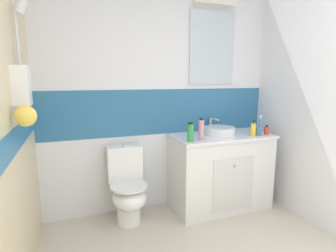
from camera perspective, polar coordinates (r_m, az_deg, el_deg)
The scene contains 9 objects.
wall_back_tiled at distance 3.01m, azimuth -1.40°, elevation 6.25°, with size 3.20×0.20×2.50m.
vanity_cabinet at distance 3.14m, azimuth 11.04°, elevation -9.40°, with size 1.11×0.57×0.85m.
sink_basin at distance 3.05m, azimuth 10.91°, elevation -0.87°, with size 0.35×0.39×0.16m.
toilet at distance 2.83m, azimuth -8.67°, elevation -12.89°, with size 0.37×0.50×0.79m.
toothbrush_cup at distance 3.09m, azimuth 18.82°, elevation -0.80°, with size 0.07×0.07×0.22m.
soap_dispenser at distance 3.03m, azimuth 17.79°, elevation -0.74°, with size 0.05×0.05×0.18m.
mouthwash_bottle at distance 2.64m, azimuth 4.82°, elevation -1.35°, with size 0.07×0.07×0.20m.
shampoo_bottle_tall at distance 2.71m, azimuth 7.12°, elevation -0.77°, with size 0.06×0.06×0.23m.
perfume_flask_small at distance 3.16m, azimuth 20.35°, elevation -0.82°, with size 0.04×0.03×0.11m.
Camera 1 is at (-0.95, -0.40, 1.46)m, focal length 28.46 mm.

